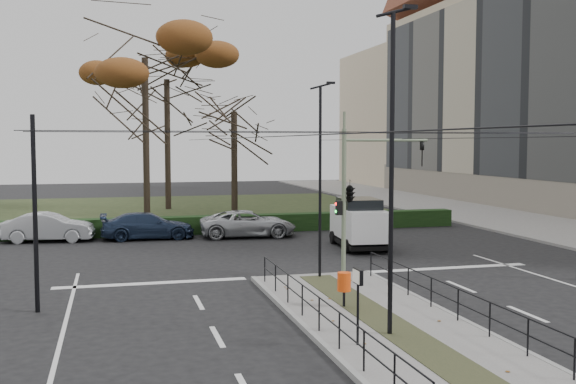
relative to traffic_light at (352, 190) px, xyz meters
name	(u,v)px	position (x,y,z in m)	size (l,w,h in m)	color
ground	(357,308)	(-1.45, -4.50, -3.36)	(140.00, 140.00, 0.00)	black
median_island	(389,327)	(-1.45, -7.00, -3.29)	(4.40, 15.00, 0.14)	slate
sidewalk_east	(489,216)	(16.55, 17.50, -3.29)	(8.00, 90.00, 0.14)	slate
park	(131,211)	(-7.45, 27.50, -3.31)	(38.00, 26.00, 0.10)	#242F17
hedge	(138,227)	(-7.45, 14.10, -2.86)	(38.00, 1.00, 1.00)	black
median_railing	(391,295)	(-1.45, -7.10, -2.39)	(4.14, 13.24, 0.92)	black
catenary	(341,195)	(-1.45, -2.88, 0.06)	(20.00, 34.00, 6.00)	black
traffic_light	(352,190)	(0.00, 0.00, 0.00)	(3.76, 2.16, 5.54)	slate
litter_bin	(344,282)	(-1.99, -4.79, -2.46)	(0.42, 0.42, 1.07)	black
info_panel	(358,285)	(-2.96, -8.55, -1.72)	(0.11, 0.50, 1.91)	black
streetlamp_median_near	(392,169)	(-1.79, -7.88, 1.11)	(0.71, 0.15, 8.52)	black
streetlamp_median_far	(321,178)	(-1.30, -0.17, 0.47)	(0.61, 0.12, 7.26)	black
parked_car_second	(49,227)	(-12.05, 12.92, -2.61)	(1.60, 4.60, 1.51)	#A6A9AE
parked_car_third	(148,226)	(-6.99, 12.59, -2.65)	(2.00, 4.92, 1.43)	#1C2942
parked_car_fourth	(248,224)	(-1.61, 12.09, -2.63)	(2.42, 5.24, 1.46)	#A6A9AE
white_van	(359,222)	(2.88, 6.87, -2.09)	(2.45, 4.75, 2.44)	white
rust_tree	(145,58)	(-6.51, 22.95, 7.53)	(10.98, 10.98, 14.20)	black
bare_tree_center	(167,89)	(-4.64, 28.19, 5.88)	(8.23, 8.23, 13.11)	black
bare_tree_near	(234,119)	(-0.53, 22.33, 3.43)	(6.37, 6.37, 9.60)	black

